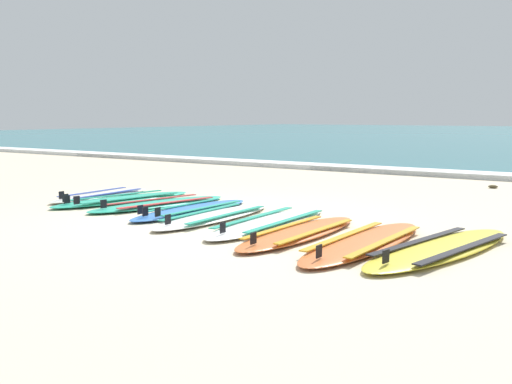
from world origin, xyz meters
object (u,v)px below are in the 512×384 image
at_px(surfboard_2, 159,204).
at_px(surfboard_8, 442,248).
at_px(surfboard_6, 300,232).
at_px(surfboard_0, 101,195).
at_px(surfboard_1, 124,199).
at_px(surfboard_7, 365,242).
at_px(surfboard_5, 270,222).
at_px(surfboard_4, 214,216).
at_px(surfboard_3, 192,210).

relative_size(surfboard_2, surfboard_8, 0.90).
relative_size(surfboard_6, surfboard_8, 0.88).
xyz_separation_m(surfboard_0, surfboard_1, (0.62, -0.12, 0.00)).
height_order(surfboard_7, surfboard_8, same).
relative_size(surfboard_0, surfboard_5, 0.81).
distance_m(surfboard_4, surfboard_5, 0.78).
relative_size(surfboard_4, surfboard_5, 0.91).
bearing_deg(surfboard_8, surfboard_7, -167.98).
bearing_deg(surfboard_6, surfboard_1, 168.55).
height_order(surfboard_3, surfboard_6, same).
bearing_deg(surfboard_4, surfboard_1, 168.70).
height_order(surfboard_2, surfboard_7, same).
bearing_deg(surfboard_5, surfboard_7, -15.87).
relative_size(surfboard_0, surfboard_6, 0.88).
distance_m(surfboard_0, surfboard_6, 4.09).
xyz_separation_m(surfboard_1, surfboard_3, (1.46, -0.17, 0.00)).
distance_m(surfboard_5, surfboard_8, 2.06).
distance_m(surfboard_3, surfboard_4, 0.60).
bearing_deg(surfboard_4, surfboard_5, 3.39).
xyz_separation_m(surfboard_1, surfboard_7, (4.15, -0.74, -0.00)).
bearing_deg(surfboard_8, surfboard_4, 176.23).
bearing_deg(surfboard_7, surfboard_3, 168.05).
bearing_deg(surfboard_0, surfboard_8, -7.35).
distance_m(surfboard_6, surfboard_7, 0.76).
height_order(surfboard_1, surfboard_7, same).
distance_m(surfboard_2, surfboard_4, 1.32).
relative_size(surfboard_0, surfboard_3, 0.90).
bearing_deg(surfboard_1, surfboard_8, -6.94).
bearing_deg(surfboard_6, surfboard_7, -4.07).
bearing_deg(surfboard_5, surfboard_8, -6.48).
relative_size(surfboard_3, surfboard_5, 0.89).
distance_m(surfboard_1, surfboard_6, 3.46).
height_order(surfboard_5, surfboard_8, same).
bearing_deg(surfboard_6, surfboard_0, 168.69).
bearing_deg(surfboard_6, surfboard_2, 166.14).
relative_size(surfboard_3, surfboard_7, 0.90).
bearing_deg(surfboard_0, surfboard_3, -7.85).
bearing_deg(surfboard_6, surfboard_4, 168.33).
distance_m(surfboard_0, surfboard_5, 3.46).
bearing_deg(surfboard_4, surfboard_8, -3.77).
height_order(surfboard_6, surfboard_7, same).
height_order(surfboard_2, surfboard_8, same).
xyz_separation_m(surfboard_2, surfboard_4, (1.27, -0.37, 0.00)).
xyz_separation_m(surfboard_1, surfboard_4, (2.02, -0.40, -0.00)).
bearing_deg(surfboard_8, surfboard_2, 172.29).
xyz_separation_m(surfboard_0, surfboard_7, (4.77, -0.86, -0.00)).
height_order(surfboard_0, surfboard_5, same).
xyz_separation_m(surfboard_6, surfboard_8, (1.46, 0.10, -0.00)).
height_order(surfboard_2, surfboard_6, same).
bearing_deg(surfboard_2, surfboard_8, -7.71).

